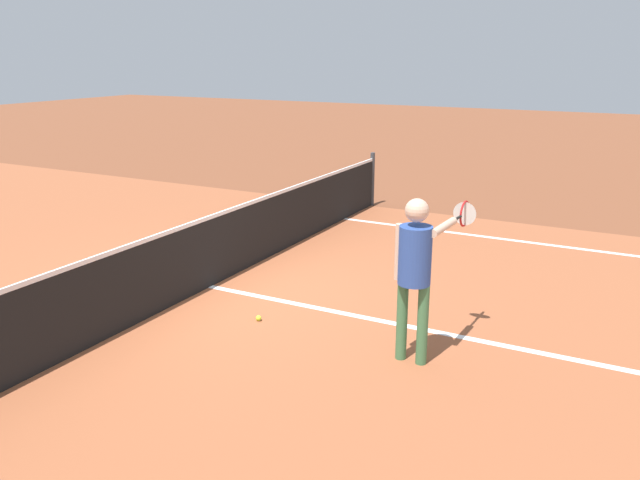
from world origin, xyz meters
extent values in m
plane|color=brown|center=(0.00, 0.00, 0.00)|extent=(60.00, 60.00, 0.00)
cube|color=#9E5433|center=(0.00, 0.00, 0.00)|extent=(10.62, 24.40, 0.00)
cube|color=white|center=(0.00, -3.20, 0.00)|extent=(0.10, 6.40, 0.01)
cylinder|color=#33383D|center=(5.40, 0.00, 0.54)|extent=(0.09, 0.09, 1.07)
cube|color=black|center=(0.00, 0.00, 0.46)|extent=(10.79, 0.02, 0.91)
cube|color=white|center=(0.00, 0.00, 0.94)|extent=(10.79, 0.03, 0.05)
cylinder|color=#3F7247|center=(-0.78, -2.99, 0.41)|extent=(0.11, 0.11, 0.83)
cylinder|color=#3F7247|center=(-0.79, -3.21, 0.41)|extent=(0.11, 0.11, 0.83)
cylinder|color=#2D4C99|center=(-0.79, -3.10, 1.12)|extent=(0.32, 0.32, 0.58)
sphere|color=beige|center=(-0.79, -3.10, 1.56)|extent=(0.23, 0.23, 0.23)
cylinder|color=beige|center=(-0.78, -2.93, 1.12)|extent=(0.08, 0.08, 0.56)
cylinder|color=beige|center=(-0.51, -3.29, 1.36)|extent=(0.57, 0.11, 0.08)
cylinder|color=black|center=(-0.12, -3.31, 1.36)|extent=(0.22, 0.04, 0.03)
torus|color=red|center=(0.12, -3.32, 1.36)|extent=(0.28, 0.04, 0.28)
cylinder|color=silver|center=(0.12, -3.32, 1.36)|extent=(0.02, 0.25, 0.25)
sphere|color=#CCE033|center=(-0.65, -1.19, 0.03)|extent=(0.07, 0.07, 0.07)
camera|label=1|loc=(-6.44, -5.05, 2.99)|focal=36.24mm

